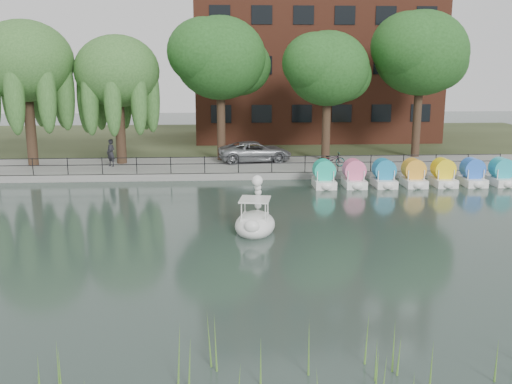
{
  "coord_description": "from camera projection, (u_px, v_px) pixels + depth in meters",
  "views": [
    {
      "loc": [
        -0.95,
        -20.17,
        6.81
      ],
      "look_at": [
        0.5,
        4.0,
        1.3
      ],
      "focal_mm": 40.0,
      "sensor_mm": 36.0,
      "label": 1
    }
  ],
  "objects": [
    {
      "name": "broadleaf_right",
      "position": [
        328.0,
        69.0,
        37.17
      ],
      "size": [
        5.4,
        5.4,
        8.32
      ],
      "color": "#473323",
      "rests_on": "promenade"
    },
    {
      "name": "apartment_building",
      "position": [
        314.0,
        32.0,
        48.7
      ],
      "size": [
        20.0,
        10.07,
        18.0
      ],
      "color": "#4C1E16",
      "rests_on": "land_strip"
    },
    {
      "name": "swan_boat",
      "position": [
        255.0,
        220.0,
        23.45
      ],
      "size": [
        2.05,
        2.84,
        2.2
      ],
      "rotation": [
        0.0,
        0.0,
        -0.17
      ],
      "color": "white",
      "rests_on": "ground_plane"
    },
    {
      "name": "bicycle",
      "position": [
        331.0,
        159.0,
        35.87
      ],
      "size": [
        0.64,
        1.73,
        1.0
      ],
      "primitive_type": "imported",
      "rotation": [
        0.0,
        0.0,
        1.55
      ],
      "color": "gray",
      "rests_on": "promenade"
    },
    {
      "name": "willow_left",
      "position": [
        25.0,
        62.0,
        34.98
      ],
      "size": [
        5.88,
        5.88,
        9.01
      ],
      "color": "#473323",
      "rests_on": "promenade"
    },
    {
      "name": "willow_mid",
      "position": [
        117.0,
        72.0,
        35.93
      ],
      "size": [
        5.32,
        5.32,
        8.15
      ],
      "color": "#473323",
      "rests_on": "promenade"
    },
    {
      "name": "land_strip",
      "position": [
        233.0,
        139.0,
        50.36
      ],
      "size": [
        60.0,
        22.0,
        0.36
      ],
      "primitive_type": "cube",
      "color": "#47512D",
      "rests_on": "ground_plane"
    },
    {
      "name": "kerb",
      "position": [
        239.0,
        176.0,
        33.86
      ],
      "size": [
        40.0,
        0.25,
        0.4
      ],
      "primitive_type": "cube",
      "color": "gray",
      "rests_on": "ground_plane"
    },
    {
      "name": "pedestrian",
      "position": [
        111.0,
        151.0,
        35.82
      ],
      "size": [
        0.86,
        0.81,
        1.98
      ],
      "primitive_type": "imported",
      "rotation": [
        0.0,
        0.0,
        5.64
      ],
      "color": "black",
      "rests_on": "promenade"
    },
    {
      "name": "promenade",
      "position": [
        237.0,
        168.0,
        36.73
      ],
      "size": [
        40.0,
        6.0,
        0.4
      ],
      "primitive_type": "cube",
      "color": "gray",
      "rests_on": "ground_plane"
    },
    {
      "name": "minivan",
      "position": [
        255.0,
        150.0,
        37.64
      ],
      "size": [
        3.28,
        5.8,
        1.53
      ],
      "primitive_type": "imported",
      "rotation": [
        0.0,
        0.0,
        1.71
      ],
      "color": "gray",
      "rests_on": "promenade"
    },
    {
      "name": "railing",
      "position": [
        238.0,
        160.0,
        33.84
      ],
      "size": [
        32.0,
        0.05,
        1.0
      ],
      "color": "black",
      "rests_on": "promenade"
    },
    {
      "name": "broadleaf_far",
      "position": [
        421.0,
        54.0,
        38.29
      ],
      "size": [
        6.3,
        6.3,
        9.71
      ],
      "color": "#473323",
      "rests_on": "promenade"
    },
    {
      "name": "reed_bank",
      "position": [
        366.0,
        366.0,
        11.94
      ],
      "size": [
        24.0,
        2.4,
        1.2
      ],
      "color": "#669938",
      "rests_on": "ground_plane"
    },
    {
      "name": "pedal_boat_row",
      "position": [
        414.0,
        175.0,
        32.11
      ],
      "size": [
        11.35,
        1.7,
        1.4
      ],
      "color": "white",
      "rests_on": "ground_plane"
    },
    {
      "name": "ground_plane",
      "position": [
        249.0,
        250.0,
        21.2
      ],
      "size": [
        120.0,
        120.0,
        0.0
      ],
      "primitive_type": "plane",
      "color": "#3A4B48"
    },
    {
      "name": "broadleaf_center",
      "position": [
        220.0,
        59.0,
        37.1
      ],
      "size": [
        6.0,
        6.0,
        9.25
      ],
      "color": "#473323",
      "rests_on": "promenade"
    }
  ]
}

